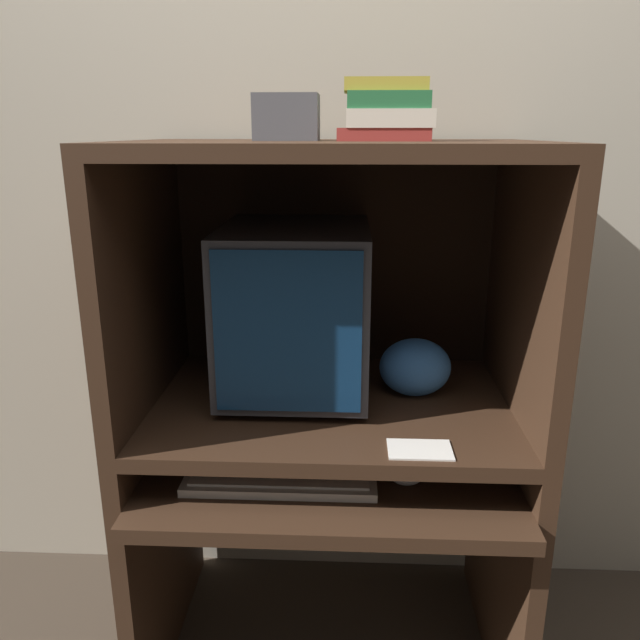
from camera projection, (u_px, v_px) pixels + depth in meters
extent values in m
cube|color=#B2A893|center=(336.00, 180.00, 1.82)|extent=(6.00, 0.06, 2.60)
cube|color=#382316|center=(165.00, 543.00, 1.76)|extent=(0.04, 0.65, 0.64)
cube|color=#382316|center=(500.00, 553.00, 1.72)|extent=(0.04, 0.65, 0.64)
cube|color=#382316|center=(328.00, 491.00, 1.47)|extent=(0.90, 0.39, 0.04)
cube|color=#382316|center=(154.00, 419.00, 1.65)|extent=(0.04, 0.65, 0.13)
cube|color=#382316|center=(512.00, 427.00, 1.61)|extent=(0.04, 0.65, 0.13)
cube|color=#382316|center=(331.00, 406.00, 1.61)|extent=(0.90, 0.65, 0.04)
cube|color=#382316|center=(142.00, 276.00, 1.53)|extent=(0.04, 0.65, 0.64)
cube|color=#382316|center=(527.00, 280.00, 1.49)|extent=(0.04, 0.65, 0.64)
cube|color=#382316|center=(332.00, 149.00, 1.43)|extent=(0.90, 0.65, 0.04)
cube|color=black|center=(335.00, 254.00, 1.81)|extent=(0.90, 0.01, 0.64)
cylinder|color=#333338|center=(297.00, 384.00, 1.68)|extent=(0.21, 0.21, 0.02)
cube|color=#333338|center=(296.00, 306.00, 1.62)|extent=(0.37, 0.45, 0.42)
cube|color=navy|center=(287.00, 333.00, 1.40)|extent=(0.34, 0.01, 0.38)
cube|color=beige|center=(281.00, 478.00, 1.47)|extent=(0.45, 0.16, 0.02)
cube|color=silver|center=(281.00, 473.00, 1.47)|extent=(0.41, 0.13, 0.01)
ellipsoid|color=#B7B7B7|center=(406.00, 477.00, 1.46)|extent=(0.07, 0.05, 0.03)
ellipsoid|color=#336BB7|center=(415.00, 367.00, 1.62)|extent=(0.19, 0.14, 0.15)
cube|color=maroon|center=(383.00, 134.00, 1.40)|extent=(0.21, 0.12, 0.03)
cube|color=beige|center=(389.00, 119.00, 1.39)|extent=(0.19, 0.13, 0.04)
cube|color=#236638|center=(388.00, 101.00, 1.39)|extent=(0.18, 0.14, 0.04)
cube|color=gold|center=(385.00, 85.00, 1.38)|extent=(0.18, 0.12, 0.03)
cube|color=white|center=(420.00, 450.00, 1.35)|extent=(0.14, 0.09, 0.00)
cube|color=#4C4C51|center=(287.00, 117.00, 1.44)|extent=(0.15, 0.12, 0.10)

